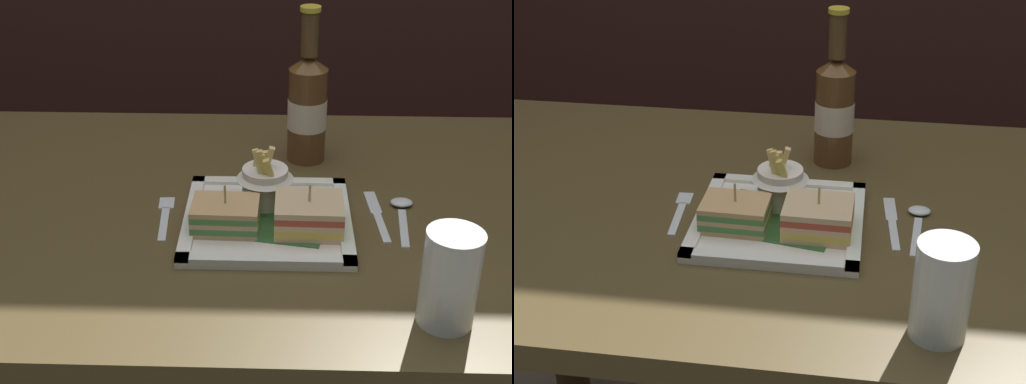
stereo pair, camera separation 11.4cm
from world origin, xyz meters
The scene contains 10 objects.
dining_table centered at (0.00, 0.00, 0.61)m, with size 1.21×0.76×0.76m.
square_plate centered at (0.04, -0.06, 0.76)m, with size 0.25×0.25×0.02m.
sandwich_half_left centered at (-0.03, -0.09, 0.79)m, with size 0.10×0.08×0.07m.
sandwich_half_right centered at (0.10, -0.09, 0.79)m, with size 0.10×0.09×0.07m.
fries_cup centered at (0.03, -0.01, 0.81)m, with size 0.09×0.09×0.10m.
beer_bottle centered at (0.10, 0.18, 0.86)m, with size 0.07×0.07×0.27m.
water_glass centered at (0.26, -0.29, 0.81)m, with size 0.07×0.07×0.13m.
fork centered at (-0.12, -0.04, 0.76)m, with size 0.03×0.13×0.00m.
knife centered at (0.21, -0.02, 0.76)m, with size 0.03×0.16×0.00m.
spoon centered at (0.25, -0.01, 0.76)m, with size 0.03×0.14×0.01m.
Camera 1 is at (0.05, -1.03, 1.34)m, focal length 52.19 mm.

